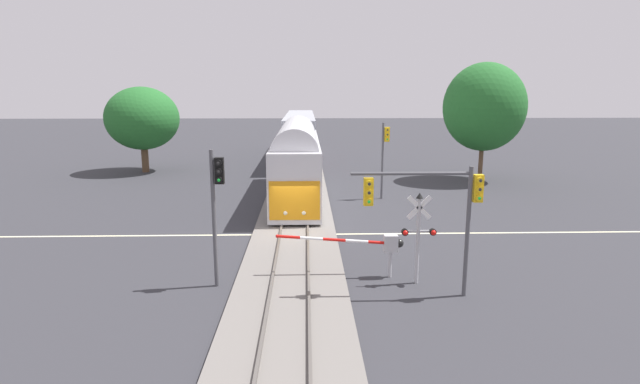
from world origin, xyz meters
name	(u,v)px	position (x,y,z in m)	size (l,w,h in m)	color
ground_plane	(295,235)	(0.00, 0.00, 0.00)	(220.00, 220.00, 0.00)	#333338
road_centre_stripe	(295,234)	(0.00, 0.00, 0.00)	(44.00, 0.20, 0.01)	beige
railway_track	(294,233)	(0.00, 0.00, 0.10)	(4.40, 80.00, 0.32)	slate
commuter_train	(299,144)	(0.00, 19.35, 2.78)	(3.04, 40.15, 5.16)	silver
crossing_gate_near	(378,244)	(3.56, -6.28, 1.43)	(5.21, 0.40, 1.86)	#B7B7BC
crossing_signal_mast	(419,229)	(5.02, -7.01, 2.26)	(1.36, 0.44, 3.69)	#B2B2B7
traffic_signal_far_side	(385,148)	(6.11, 8.78, 3.58)	(0.53, 0.38, 5.35)	#4C4C51
traffic_signal_median	(216,196)	(-2.77, -7.06, 3.62)	(0.53, 0.38, 5.40)	#4C4C51
traffic_signal_near_right	(434,200)	(5.25, -8.28, 3.69)	(4.77, 0.38, 4.91)	#4C4C51
maple_right_background	(484,107)	(15.37, 15.69, 6.17)	(6.70, 6.70, 9.80)	brown
pine_left_background	(142,119)	(-14.40, 21.10, 4.97)	(6.66, 6.66, 7.86)	brown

